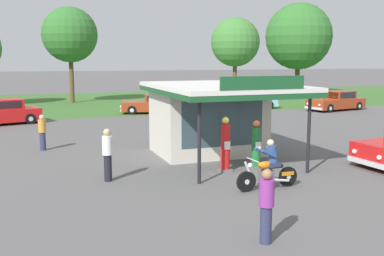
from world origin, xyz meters
name	(u,v)px	position (x,y,z in m)	size (l,w,h in m)	color
ground_plane	(248,177)	(0.00, 0.00, 0.00)	(300.00, 300.00, 0.00)	#5B5959
grass_verge_strip	(107,101)	(0.00, 30.00, 0.00)	(120.00, 24.00, 0.01)	#3D6B2D
service_station_kiosk	(211,114)	(0.18, 3.92, 1.77)	(5.06, 6.76, 3.50)	beige
gas_pump_nearside	(225,147)	(-0.44, 0.99, 0.92)	(0.44, 0.44, 2.00)	slate
gas_pump_offside	(256,147)	(0.80, 0.99, 0.83)	(0.44, 0.44, 1.83)	slate
motorcycle_with_rider	(269,169)	(-0.06, -1.50, 0.65)	(2.17, 0.70, 1.58)	black
parked_car_back_row_right	(337,102)	(16.15, 16.24, 0.69)	(5.34, 2.81, 1.54)	#993819
parked_car_back_row_centre	(155,104)	(1.92, 19.28, 0.66)	(5.33, 3.21, 1.44)	#993819
parked_car_back_row_centre_left	(0,113)	(-8.80, 16.61, 0.72)	(5.22, 3.11, 1.57)	red
parked_car_second_row_spare	(247,100)	(9.94, 19.80, 0.73)	(4.99, 2.33, 1.58)	#7AC6D1
bystander_admiring_sedan	(108,153)	(-4.66, 1.13, 0.95)	(0.34, 0.34, 1.78)	black
bystander_chatting_near_pumps	(266,204)	(-2.22, -5.20, 0.89)	(0.34, 0.34, 1.69)	#2D3351
bystander_strolling_foreground	(227,114)	(3.74, 10.09, 0.92)	(0.34, 0.34, 1.74)	brown
bystander_leaning_by_kiosk	(42,132)	(-6.56, 7.29, 0.84)	(0.34, 0.34, 1.61)	#2D3351
tree_oak_centre	(235,43)	(12.93, 28.63, 5.65)	(5.00, 5.00, 8.30)	brown
tree_oak_right	(69,36)	(-3.38, 29.96, 6.23)	(5.11, 5.11, 8.87)	brown
tree_oak_distant_spare	(299,36)	(21.71, 30.57, 6.60)	(7.43, 7.43, 10.33)	brown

